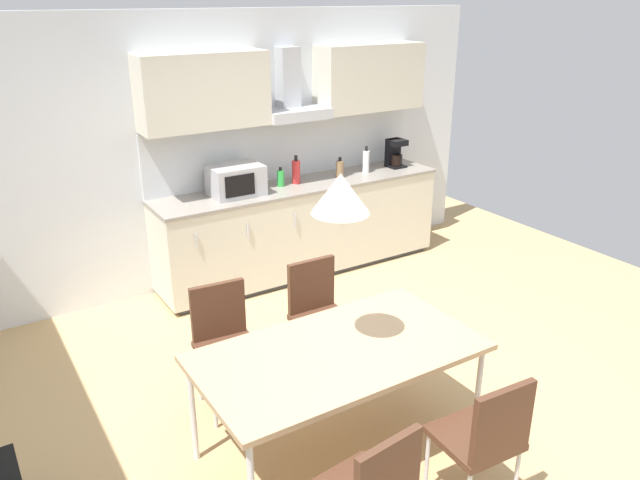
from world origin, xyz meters
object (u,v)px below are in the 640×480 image
object	(u,v)px
bottle_white	(366,161)
chair_far_left	(224,334)
bottle_red	(296,171)
microwave	(236,180)
dining_table	(339,355)
chair_near_right	(486,434)
chair_far_right	(318,307)
pendant_lamp	(341,194)
coffee_maker	(395,153)
bottle_brown	(340,169)
bottle_green	(281,178)

from	to	relation	value
bottle_white	chair_far_left	bearing A→B (deg)	-145.35
bottle_red	chair_far_left	bearing A→B (deg)	-132.64
microwave	dining_table	size ratio (longest dim) A/B	0.29
microwave	chair_near_right	distance (m)	3.36
chair_far_right	pendant_lamp	world-z (taller)	pendant_lamp
bottle_red	pendant_lamp	size ratio (longest dim) A/B	0.87
bottle_red	chair_near_right	xyz separation A→B (m)	(-0.80, -3.35, -0.52)
coffee_maker	chair_near_right	distance (m)	3.94
coffee_maker	chair_far_left	distance (m)	3.27
bottle_white	pendant_lamp	xyz separation A→B (m)	(-1.98, -2.47, 0.63)
coffee_maker	chair_far_left	xyz separation A→B (m)	(-2.76, -1.66, -0.56)
coffee_maker	bottle_brown	xyz separation A→B (m)	(-0.74, -0.04, -0.06)
microwave	pendant_lamp	size ratio (longest dim) A/B	1.50
dining_table	chair_near_right	bearing A→B (deg)	-65.96
microwave	chair_far_right	distance (m)	1.73
bottle_green	chair_far_left	size ratio (longest dim) A/B	0.22
bottle_white	bottle_green	xyz separation A→B (m)	(-0.99, 0.04, -0.04)
dining_table	chair_near_right	distance (m)	0.93
coffee_maker	bottle_white	size ratio (longest dim) A/B	1.07
microwave	bottle_red	bearing A→B (deg)	3.44
dining_table	microwave	bearing A→B (deg)	78.41
microwave	bottle_white	xyz separation A→B (m)	(1.48, -0.01, -0.02)
chair_far_left	bottle_green	bearing A→B (deg)	50.69
microwave	chair_near_right	bearing A→B (deg)	-92.30
coffee_maker	bottle_green	size ratio (longest dim) A/B	1.59
dining_table	chair_near_right	xyz separation A→B (m)	(0.37, -0.84, -0.16)
coffee_maker	chair_near_right	size ratio (longest dim) A/B	0.34
coffee_maker	pendant_lamp	xyz separation A→B (m)	(-2.39, -2.50, 0.60)
dining_table	coffee_maker	bearing A→B (deg)	46.30
bottle_white	bottle_green	world-z (taller)	bottle_white
microwave	chair_far_right	size ratio (longest dim) A/B	0.55
chair_near_right	coffee_maker	bearing A→B (deg)	58.89
chair_far_left	chair_near_right	distance (m)	1.84
bottle_brown	bottle_red	world-z (taller)	bottle_red
chair_far_left	bottle_white	bearing A→B (deg)	34.65
pendant_lamp	bottle_brown	bearing A→B (deg)	56.12
bottle_red	chair_far_right	xyz separation A→B (m)	(-0.79, -1.67, -0.52)
coffee_maker	bottle_brown	world-z (taller)	coffee_maker
dining_table	chair_far_left	bearing A→B (deg)	113.93
bottle_white	bottle_green	distance (m)	0.99
bottle_brown	pendant_lamp	world-z (taller)	pendant_lamp
bottle_green	pendant_lamp	distance (m)	2.78
chair_near_right	pendant_lamp	bearing A→B (deg)	114.04
bottle_red	bottle_white	size ratio (longest dim) A/B	0.99
bottle_brown	bottle_white	size ratio (longest dim) A/B	0.75
bottle_red	chair_near_right	distance (m)	3.48
chair_near_right	pendant_lamp	size ratio (longest dim) A/B	2.72
chair_far_left	chair_far_right	world-z (taller)	same
dining_table	chair_far_left	size ratio (longest dim) A/B	1.94
bottle_brown	bottle_white	world-z (taller)	bottle_white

